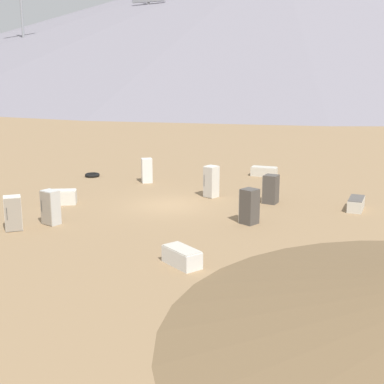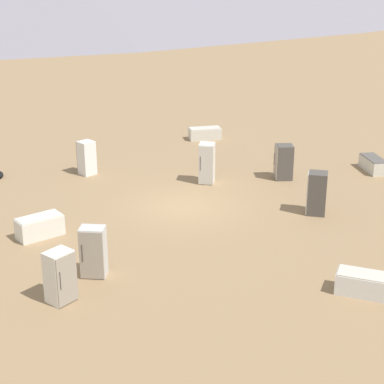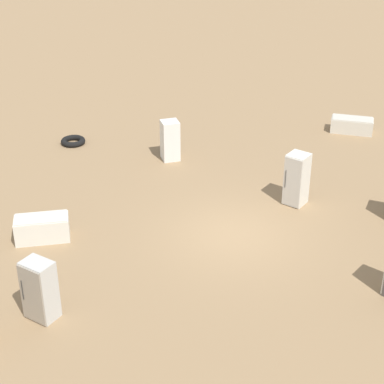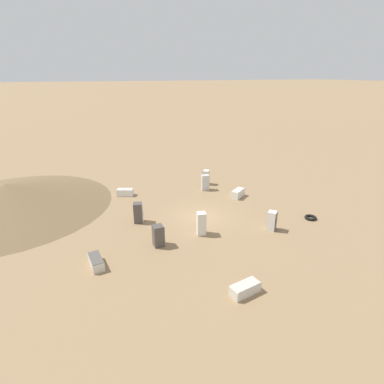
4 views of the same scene
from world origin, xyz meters
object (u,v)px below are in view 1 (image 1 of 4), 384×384
discarded_fridge_1 (271,189)px  discarded_fridge_7 (356,204)px  discarded_fridge_2 (182,257)px  discarded_fridge_0 (13,213)px  discarded_fridge_6 (61,197)px  discarded_fridge_9 (249,206)px  discarded_fridge_4 (264,171)px  discarded_fridge_3 (51,207)px  discarded_fridge_5 (211,182)px  power_pylon_0 (150,58)px  scrap_tire (92,175)px  power_pylon_1 (25,56)px  discarded_fridge_8 (147,170)px

discarded_fridge_1 → discarded_fridge_7: discarded_fridge_1 is taller
discarded_fridge_2 → discarded_fridge_0: bearing=-66.4°
discarded_fridge_6 → discarded_fridge_0: bearing=-17.8°
discarded_fridge_0 → discarded_fridge_9: size_ratio=0.94×
discarded_fridge_1 → discarded_fridge_4: 7.33m
discarded_fridge_3 → discarded_fridge_5: (-4.25, -8.37, 0.08)m
discarded_fridge_5 → discarded_fridge_4: bearing=-81.2°
power_pylon_0 → discarded_fridge_9: (-74.90, 106.79, -8.43)m
discarded_fridge_0 → discarded_fridge_2: 8.90m
discarded_fridge_7 → scrap_tire: discarded_fridge_7 is taller
power_pylon_0 → scrap_tire: power_pylon_0 is taller
discarded_fridge_1 → discarded_fridge_3: size_ratio=0.96×
discarded_fridge_3 → power_pylon_1: bearing=-35.5°
discarded_fridge_8 → power_pylon_1: bearing=98.7°
discarded_fridge_4 → discarded_fridge_8: size_ratio=1.17×
power_pylon_0 → discarded_fridge_7: 129.09m
discarded_fridge_2 → power_pylon_0: bearing=-121.9°
discarded_fridge_4 → discarded_fridge_9: bearing=8.7°
discarded_fridge_5 → discarded_fridge_7: bearing=-158.9°
discarded_fridge_8 → power_pylon_0: bearing=82.4°
discarded_fridge_7 → power_pylon_0: bearing=121.8°
discarded_fridge_0 → discarded_fridge_2: size_ratio=0.89×
discarded_fridge_5 → discarded_fridge_9: discarded_fridge_5 is taller
discarded_fridge_1 → discarded_fridge_9: discarded_fridge_9 is taller
discarded_fridge_2 → discarded_fridge_4: (3.31, -17.04, -0.02)m
discarded_fridge_4 → discarded_fridge_9: size_ratio=1.08×
discarded_fridge_1 → discarded_fridge_5: discarded_fridge_5 is taller
discarded_fridge_5 → discarded_fridge_6: discarded_fridge_5 is taller
discarded_fridge_6 → scrap_tire: discarded_fridge_6 is taller
discarded_fridge_3 → discarded_fridge_7: discarded_fridge_3 is taller
power_pylon_0 → discarded_fridge_2: power_pylon_0 is taller
power_pylon_1 → scrap_tire: bearing=137.6°
discarded_fridge_4 → discarded_fridge_7: discarded_fridge_7 is taller
scrap_tire → discarded_fridge_1: bearing=175.9°
discarded_fridge_0 → discarded_fridge_9: 10.85m
discarded_fridge_3 → discarded_fridge_6: bearing=-46.3°
discarded_fridge_5 → discarded_fridge_0: bearing=75.7°
discarded_fridge_0 → power_pylon_1: bearing=-92.6°
discarded_fridge_5 → discarded_fridge_6: bearing=52.5°
discarded_fridge_4 → discarded_fridge_6: bearing=-38.2°
discarded_fridge_2 → discarded_fridge_5: 10.76m
discarded_fridge_0 → discarded_fridge_3: size_ratio=0.97×
power_pylon_0 → power_pylon_1: 34.11m
discarded_fridge_0 → discarded_fridge_3: discarded_fridge_3 is taller
discarded_fridge_1 → scrap_tire: size_ratio=1.59×
discarded_fridge_3 → discarded_fridge_4: size_ratio=0.90×
discarded_fridge_1 → discarded_fridge_9: bearing=-174.0°
discarded_fridge_2 → discarded_fridge_3: size_ratio=1.09×
discarded_fridge_5 → discarded_fridge_3: bearing=76.0°
discarded_fridge_7 → discarded_fridge_8: 13.20m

